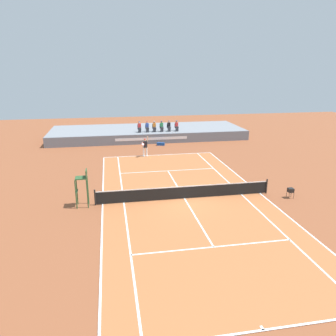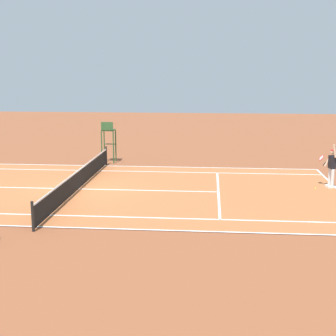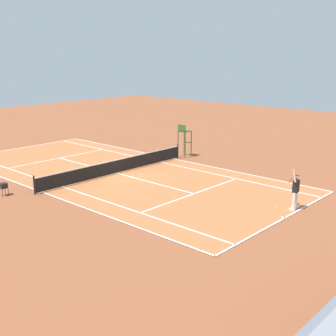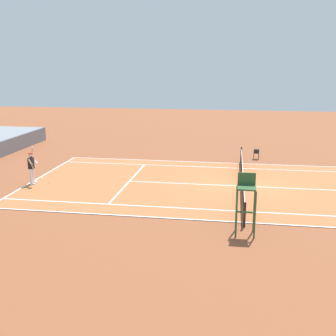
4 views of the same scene
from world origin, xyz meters
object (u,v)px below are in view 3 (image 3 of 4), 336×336
tennis_player (295,190)px  ball_hopper (3,185)px  umpire_chair (184,136)px  tennis_ball (276,208)px

tennis_player → ball_hopper: bearing=-56.1°
umpire_chair → ball_hopper: size_ratio=3.49×
tennis_ball → tennis_player: bearing=118.1°
tennis_player → umpire_chair: size_ratio=0.85×
tennis_ball → ball_hopper: ball_hopper is taller
tennis_player → ball_hopper: tennis_player is taller
tennis_ball → umpire_chair: (-5.68, -10.89, 1.52)m
umpire_chair → tennis_ball: bearing=62.4°
ball_hopper → umpire_chair: bearing=175.5°
tennis_player → ball_hopper: (8.55, -12.73, -0.42)m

